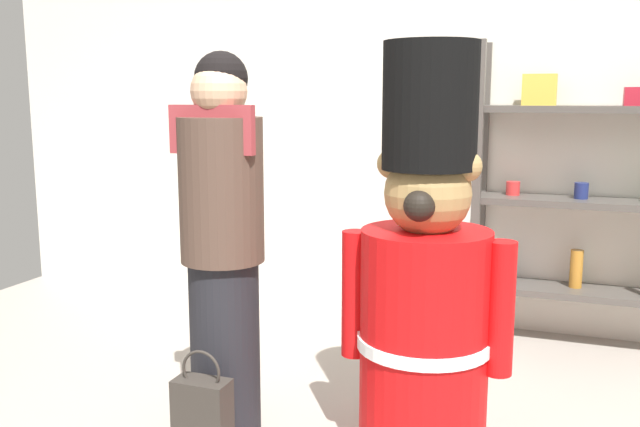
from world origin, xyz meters
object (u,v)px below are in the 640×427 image
at_px(person_shopper, 223,240).
at_px(shopping_bag, 203,418).
at_px(teddy_bear_guard, 425,290).
at_px(merchandise_shelf, 579,193).

distance_m(person_shopper, shopping_bag, 0.74).
height_order(teddy_bear_guard, shopping_bag, teddy_bear_guard).
relative_size(teddy_bear_guard, person_shopper, 1.01).
xyz_separation_m(teddy_bear_guard, shopping_bag, (-0.84, -0.32, -0.53)).
bearing_deg(shopping_bag, teddy_bear_guard, 20.79).
bearing_deg(teddy_bear_guard, person_shopper, -176.62).
bearing_deg(person_shopper, shopping_bag, -83.23).
bearing_deg(merchandise_shelf, shopping_bag, -125.90).
distance_m(merchandise_shelf, shopping_bag, 2.51).
xyz_separation_m(person_shopper, shopping_bag, (0.03, -0.27, -0.69)).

